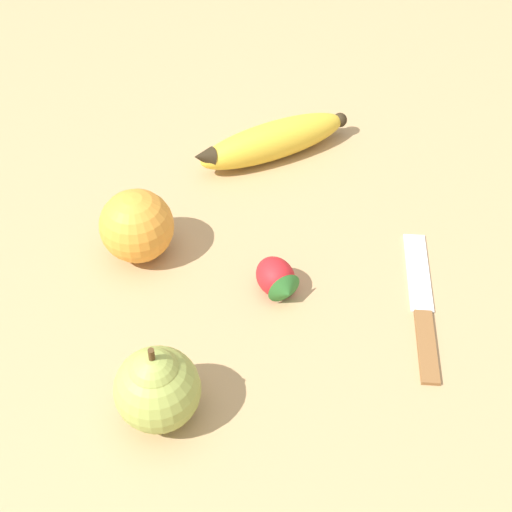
# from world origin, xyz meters

# --- Properties ---
(ground_plane) EXTENTS (3.00, 3.00, 0.00)m
(ground_plane) POSITION_xyz_m (0.00, 0.00, 0.00)
(ground_plane) COLOR tan
(banana) EXTENTS (0.20, 0.05, 0.04)m
(banana) POSITION_xyz_m (0.12, 0.16, 0.02)
(banana) COLOR gold
(banana) RESTS_ON ground_plane
(orange) EXTENTS (0.07, 0.07, 0.07)m
(orange) POSITION_xyz_m (-0.07, 0.08, 0.04)
(orange) COLOR orange
(orange) RESTS_ON ground_plane
(pear) EXTENTS (0.07, 0.07, 0.09)m
(pear) POSITION_xyz_m (-0.12, -0.10, 0.04)
(pear) COLOR #99A84C
(pear) RESTS_ON ground_plane
(strawberry) EXTENTS (0.04, 0.05, 0.04)m
(strawberry) POSITION_xyz_m (0.03, -0.03, 0.02)
(strawberry) COLOR red
(strawberry) RESTS_ON ground_plane
(paring_knife) EXTENTS (0.11, 0.17, 0.01)m
(paring_knife) POSITION_xyz_m (0.14, -0.11, 0.00)
(paring_knife) COLOR silver
(paring_knife) RESTS_ON ground_plane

